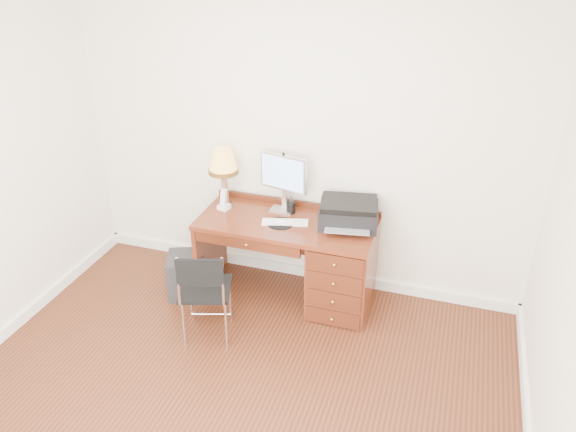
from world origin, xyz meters
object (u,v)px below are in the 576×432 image
(desk, at_px, (323,261))
(monitor, at_px, (283,176))
(chair, at_px, (202,286))
(leg_lamp, at_px, (223,165))
(equipment_box, at_px, (188,275))
(printer, at_px, (349,213))
(phone, at_px, (224,203))

(desk, relative_size, monitor, 2.94)
(chair, bearing_deg, monitor, 52.81)
(leg_lamp, relative_size, equipment_box, 1.40)
(printer, relative_size, equipment_box, 1.39)
(desk, bearing_deg, printer, 32.30)
(phone, height_order, chair, phone)
(printer, relative_size, phone, 2.76)
(printer, xyz_separation_m, phone, (-1.10, -0.07, -0.05))
(monitor, relative_size, chair, 0.62)
(chair, bearing_deg, equipment_box, 110.70)
(leg_lamp, height_order, phone, leg_lamp)
(monitor, distance_m, printer, 0.65)
(phone, distance_m, chair, 0.88)
(printer, height_order, phone, printer)
(equipment_box, bearing_deg, leg_lamp, 34.42)
(desk, distance_m, leg_lamp, 1.19)
(leg_lamp, bearing_deg, desk, -6.93)
(equipment_box, bearing_deg, printer, -6.60)
(monitor, height_order, chair, monitor)
(monitor, xyz_separation_m, equipment_box, (-0.75, -0.45, -0.88))
(equipment_box, bearing_deg, monitor, 9.31)
(chair, xyz_separation_m, equipment_box, (-0.41, 0.52, -0.31))
(leg_lamp, xyz_separation_m, equipment_box, (-0.24, -0.36, -0.95))
(monitor, distance_m, equipment_box, 1.24)
(chair, bearing_deg, leg_lamp, 82.97)
(monitor, bearing_deg, leg_lamp, -156.60)
(phone, relative_size, chair, 0.23)
(desk, xyz_separation_m, printer, (0.18, 0.11, 0.44))
(printer, bearing_deg, monitor, 161.94)
(leg_lamp, bearing_deg, printer, 0.01)
(monitor, xyz_separation_m, phone, (-0.49, -0.15, -0.26))
(monitor, xyz_separation_m, chair, (-0.34, -0.97, -0.57))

